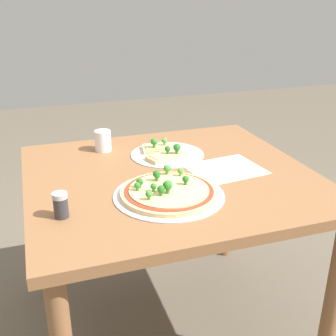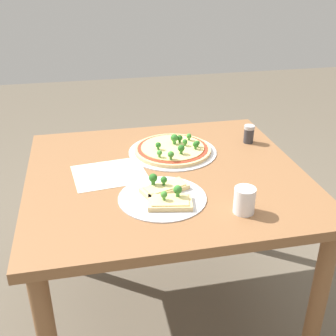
# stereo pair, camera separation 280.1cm
# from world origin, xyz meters

# --- Properties ---
(ground_plane) EXTENTS (8.00, 8.00, 0.00)m
(ground_plane) POSITION_xyz_m (0.00, 0.00, 0.00)
(ground_plane) COLOR brown
(dining_table) EXTENTS (1.03, 0.95, 0.71)m
(dining_table) POSITION_xyz_m (0.00, 0.00, 0.61)
(dining_table) COLOR brown
(dining_table) RESTS_ON ground_plane
(pizza_tray_whole) EXTENTS (0.36, 0.36, 0.07)m
(pizza_tray_whole) POSITION_xyz_m (0.06, 0.17, 0.72)
(pizza_tray_whole) COLOR silver
(pizza_tray_whole) RESTS_ON dining_table
(pizza_tray_slice) EXTENTS (0.30, 0.30, 0.06)m
(pizza_tray_slice) POSITION_xyz_m (-0.04, -0.19, 0.72)
(pizza_tray_slice) COLOR silver
(pizza_tray_slice) RESTS_ON dining_table
(drinking_cup) EXTENTS (0.07, 0.07, 0.09)m
(drinking_cup) POSITION_xyz_m (0.19, -0.32, 0.75)
(drinking_cup) COLOR white
(drinking_cup) RESTS_ON dining_table
(condiment_shaker) EXTENTS (0.05, 0.05, 0.08)m
(condiment_shaker) POSITION_xyz_m (0.41, 0.20, 0.75)
(condiment_shaker) COLOR #333338
(condiment_shaker) RESTS_ON dining_table
(paper_menu) EXTENTS (0.29, 0.24, 0.00)m
(paper_menu) POSITION_xyz_m (-0.21, 0.03, 0.71)
(paper_menu) COLOR silver
(paper_menu) RESTS_ON dining_table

